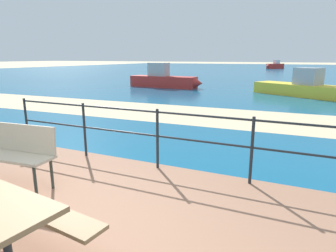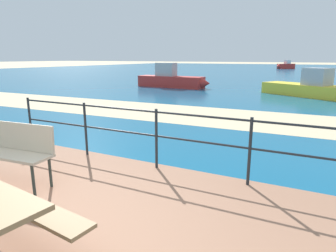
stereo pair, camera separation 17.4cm
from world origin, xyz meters
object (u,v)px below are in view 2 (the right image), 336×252
(boat_near, at_px, (171,80))
(boat_far, at_px, (309,88))
(park_bench, at_px, (8,146))
(boat_mid, at_px, (285,66))

(boat_near, height_order, boat_far, boat_near)
(park_bench, distance_m, boat_near, 14.49)
(boat_far, bearing_deg, boat_near, 22.25)
(boat_mid, distance_m, boat_far, 36.67)
(park_bench, height_order, boat_far, boat_far)
(boat_mid, xyz_separation_m, boat_far, (4.21, -36.42, -0.07))
(boat_near, height_order, boat_mid, boat_near)
(park_bench, bearing_deg, boat_far, 68.92)
(park_bench, relative_size, boat_near, 0.31)
(park_bench, height_order, boat_near, boat_near)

